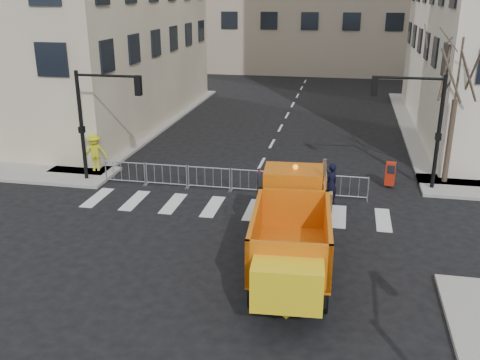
% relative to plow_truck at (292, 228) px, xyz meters
% --- Properties ---
extents(ground, '(120.00, 120.00, 0.00)m').
position_rel_plow_truck_xyz_m(ground, '(-2.84, -0.53, -1.59)').
color(ground, black).
rests_on(ground, ground).
extents(sidewalk_back, '(64.00, 5.00, 0.15)m').
position_rel_plow_truck_xyz_m(sidewalk_back, '(-2.84, 7.97, -1.51)').
color(sidewalk_back, gray).
rests_on(sidewalk_back, ground).
extents(traffic_light_left, '(0.18, 0.18, 5.40)m').
position_rel_plow_truck_xyz_m(traffic_light_left, '(-10.84, 6.97, 1.11)').
color(traffic_light_left, black).
rests_on(traffic_light_left, ground).
extents(traffic_light_right, '(0.18, 0.18, 5.40)m').
position_rel_plow_truck_xyz_m(traffic_light_right, '(5.66, 8.97, 1.11)').
color(traffic_light_right, black).
rests_on(traffic_light_right, ground).
extents(crowd_barriers, '(12.60, 0.60, 1.10)m').
position_rel_plow_truck_xyz_m(crowd_barriers, '(-3.59, 7.07, -1.04)').
color(crowd_barriers, '#9EA0A5').
rests_on(crowd_barriers, ground).
extents(street_tree, '(3.00, 3.00, 7.50)m').
position_rel_plow_truck_xyz_m(street_tree, '(6.36, 9.97, 2.16)').
color(street_tree, '#382B21').
rests_on(street_tree, ground).
extents(plow_truck, '(3.26, 9.35, 3.57)m').
position_rel_plow_truck_xyz_m(plow_truck, '(0.00, 0.00, 0.00)').
color(plow_truck, black).
rests_on(plow_truck, ground).
extents(cop_a, '(0.82, 0.81, 1.90)m').
position_rel_plow_truck_xyz_m(cop_a, '(1.03, 6.22, -0.64)').
color(cop_a, black).
rests_on(cop_a, ground).
extents(cop_b, '(0.96, 0.87, 1.63)m').
position_rel_plow_truck_xyz_m(cop_b, '(-0.08, 4.72, -0.77)').
color(cop_b, black).
rests_on(cop_b, ground).
extents(cop_c, '(0.83, 1.14, 1.79)m').
position_rel_plow_truck_xyz_m(cop_c, '(0.76, 5.85, -0.69)').
color(cop_c, black).
rests_on(cop_c, ground).
extents(worker, '(1.41, 1.09, 1.92)m').
position_rel_plow_truck_xyz_m(worker, '(-10.90, 8.17, -0.47)').
color(worker, gold).
rests_on(worker, sidewalk_back).
extents(newspaper_box, '(0.50, 0.46, 1.10)m').
position_rel_plow_truck_xyz_m(newspaper_box, '(3.72, 8.93, -0.89)').
color(newspaper_box, '#A8200C').
rests_on(newspaper_box, sidewalk_back).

